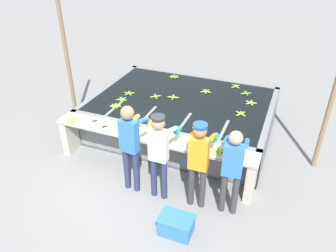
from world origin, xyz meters
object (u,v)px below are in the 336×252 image
at_px(banana_bunch_floating_3, 173,97).
at_px(support_post_left, 67,59).
at_px(banana_bunch_floating_9, 129,93).
at_px(knife_0, 98,120).
at_px(worker_3, 233,165).
at_px(banana_bunch_floating_10, 236,86).
at_px(crate, 176,225).
at_px(banana_bunch_floating_8, 251,103).
at_px(knife_1, 108,126).
at_px(banana_bunch_floating_0, 206,91).
at_px(banana_bunch_floating_1, 199,127).
at_px(worker_1, 159,149).
at_px(banana_bunch_floating_2, 241,114).
at_px(banana_bunch_floating_11, 174,77).
at_px(worker_0, 130,141).
at_px(banana_bunch_ledge_0, 72,120).
at_px(worker_2, 199,157).
at_px(banana_bunch_ledge_1, 218,151).
at_px(banana_bunch_floating_4, 246,93).
at_px(banana_bunch_floating_5, 116,106).
at_px(banana_bunch_floating_6, 155,96).
at_px(support_post_right, 333,96).
at_px(banana_bunch_floating_7, 122,99).
at_px(banana_bunch_ledge_2, 157,136).

height_order(banana_bunch_floating_3, support_post_left, support_post_left).
xyz_separation_m(banana_bunch_floating_9, knife_0, (0.02, -1.38, -0.01)).
bearing_deg(worker_3, banana_bunch_floating_10, 101.08).
relative_size(banana_bunch_floating_3, crate, 0.51).
relative_size(banana_bunch_floating_8, knife_1, 0.90).
distance_m(banana_bunch_floating_0, banana_bunch_floating_8, 1.13).
bearing_deg(banana_bunch_floating_1, banana_bunch_floating_8, 61.93).
height_order(worker_1, banana_bunch_floating_2, worker_1).
bearing_deg(banana_bunch_floating_11, banana_bunch_floating_0, -28.80).
bearing_deg(worker_1, worker_0, -179.78).
bearing_deg(banana_bunch_floating_2, knife_1, -147.98).
distance_m(banana_bunch_floating_2, knife_0, 2.99).
xyz_separation_m(worker_1, banana_bunch_ledge_0, (-2.16, 0.49, -0.16)).
height_order(worker_2, banana_bunch_ledge_1, worker_2).
bearing_deg(banana_bunch_floating_4, banana_bunch_floating_11, 170.76).
relative_size(banana_bunch_floating_10, support_post_left, 0.08).
bearing_deg(support_post_left, banana_bunch_floating_5, -15.74).
distance_m(worker_3, banana_bunch_ledge_0, 3.42).
distance_m(banana_bunch_floating_11, banana_bunch_ledge_0, 3.15).
height_order(worker_0, crate, worker_0).
relative_size(banana_bunch_floating_6, knife_0, 0.84).
relative_size(banana_bunch_floating_11, support_post_right, 0.09).
distance_m(banana_bunch_floating_7, banana_bunch_floating_11, 1.83).
height_order(banana_bunch_ledge_2, crate, banana_bunch_ledge_2).
distance_m(worker_0, banana_bunch_floating_5, 1.79).
xyz_separation_m(banana_bunch_floating_3, banana_bunch_floating_5, (-1.02, -0.89, -0.00)).
distance_m(worker_3, support_post_right, 2.42).
relative_size(banana_bunch_floating_9, banana_bunch_ledge_2, 1.00).
xyz_separation_m(banana_bunch_floating_4, banana_bunch_floating_10, (-0.31, 0.32, 0.00)).
bearing_deg(banana_bunch_floating_7, banana_bunch_floating_8, 18.63).
bearing_deg(banana_bunch_floating_5, banana_bunch_floating_2, 14.48).
bearing_deg(banana_bunch_floating_5, worker_2, -29.73).
bearing_deg(banana_bunch_floating_11, banana_bunch_floating_5, -106.05).
bearing_deg(banana_bunch_floating_1, banana_bunch_floating_5, 175.25).
bearing_deg(support_post_right, banana_bunch_floating_1, -161.22).
bearing_deg(banana_bunch_floating_10, banana_bunch_floating_4, -45.04).
xyz_separation_m(worker_1, banana_bunch_floating_4, (0.90, 3.12, -0.16)).
bearing_deg(worker_2, banana_bunch_floating_8, 81.26).
height_order(worker_1, support_post_left, support_post_left).
bearing_deg(worker_0, crate, -31.90).
bearing_deg(support_post_left, banana_bunch_floating_7, -2.99).
bearing_deg(banana_bunch_floating_4, banana_bunch_floating_3, -151.06).
bearing_deg(banana_bunch_ledge_0, support_post_right, 17.53).
xyz_separation_m(banana_bunch_floating_2, banana_bunch_floating_7, (-2.68, -0.34, -0.00)).
height_order(banana_bunch_floating_2, support_post_left, support_post_left).
xyz_separation_m(worker_2, banana_bunch_floating_2, (0.30, 2.02, -0.15)).
distance_m(banana_bunch_floating_0, banana_bunch_ledge_2, 2.29).
xyz_separation_m(banana_bunch_floating_3, banana_bunch_floating_10, (1.22, 1.16, 0.00)).
xyz_separation_m(banana_bunch_floating_10, knife_0, (-2.25, -2.74, -0.01)).
relative_size(banana_bunch_floating_4, banana_bunch_floating_8, 0.93).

